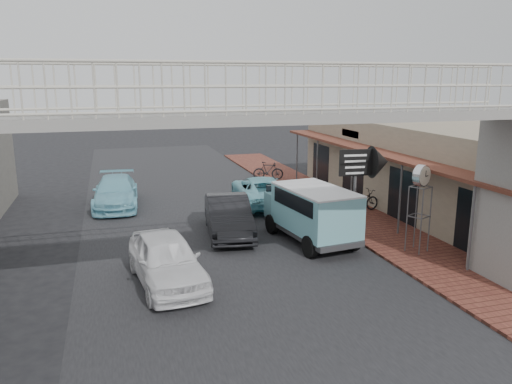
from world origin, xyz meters
TOP-DOWN VIEW (x-y plane):
  - ground at (0.00, 0.00)m, footprint 120.00×120.00m
  - road_strip at (0.00, 0.00)m, footprint 10.00×60.00m
  - sidewalk at (6.50, 3.00)m, footprint 3.00×40.00m
  - shophouse_row at (10.97, 4.00)m, footprint 7.20×18.00m
  - footbridge at (0.00, -4.00)m, footprint 16.40×2.40m
  - white_hatchback at (-2.30, -1.12)m, footprint 2.28×4.62m
  - dark_sedan at (0.59, 3.05)m, footprint 2.17×4.78m
  - angkot_curb at (3.18, 7.23)m, footprint 2.85×5.28m
  - angkot_far at (-3.56, 8.86)m, footprint 2.31×5.06m
  - angkot_van at (3.35, 1.24)m, footprint 2.46×4.53m
  - motorcycle_near at (7.10, 4.41)m, footprint 1.97×0.96m
  - motorcycle_far at (5.30, 12.57)m, footprint 1.87×1.01m
  - street_clock at (6.39, -0.98)m, footprint 0.79×0.77m
  - arrow_sign at (6.04, 1.37)m, footprint 2.02×1.29m

SIDE VIEW (x-z plane):
  - ground at x=0.00m, z-range 0.00..0.00m
  - road_strip at x=0.00m, z-range 0.00..0.01m
  - sidewalk at x=6.50m, z-range 0.00..0.10m
  - motorcycle_near at x=7.10m, z-range 0.10..1.09m
  - motorcycle_far at x=5.30m, z-range 0.10..1.18m
  - angkot_curb at x=3.18m, z-range 0.00..1.41m
  - angkot_far at x=-3.56m, z-range 0.00..1.43m
  - white_hatchback at x=-2.30m, z-range 0.00..1.52m
  - dark_sedan at x=0.59m, z-range 0.00..1.52m
  - angkot_van at x=3.35m, z-range 0.29..2.41m
  - shophouse_row at x=10.97m, z-range 0.01..4.01m
  - street_clock at x=6.39m, z-range 1.11..4.18m
  - arrow_sign at x=6.04m, z-range 1.15..4.59m
  - footbridge at x=0.00m, z-range 0.01..6.35m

